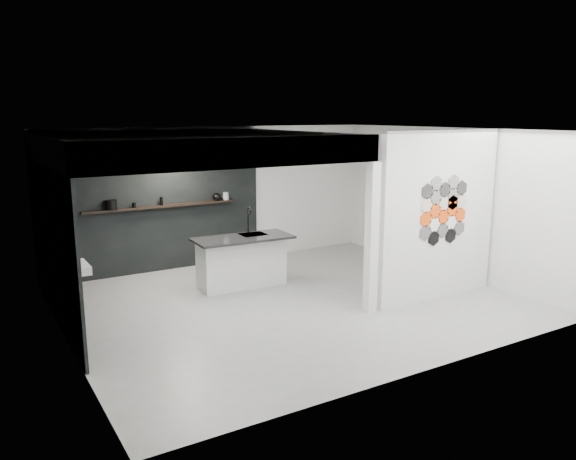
# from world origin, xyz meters

# --- Properties ---
(floor) EXTENTS (7.00, 6.00, 0.01)m
(floor) POSITION_xyz_m (0.00, 0.00, -0.01)
(floor) COLOR gray
(partition_panel) EXTENTS (2.45, 0.15, 2.80)m
(partition_panel) POSITION_xyz_m (2.23, -1.00, 1.40)
(partition_panel) COLOR silver
(partition_panel) RESTS_ON floor
(bay_clad_back) EXTENTS (4.40, 0.04, 2.35)m
(bay_clad_back) POSITION_xyz_m (-1.30, 2.97, 1.18)
(bay_clad_back) COLOR black
(bay_clad_back) RESTS_ON floor
(bay_clad_left) EXTENTS (0.04, 4.00, 2.35)m
(bay_clad_left) POSITION_xyz_m (-3.47, 1.00, 1.18)
(bay_clad_left) COLOR black
(bay_clad_left) RESTS_ON floor
(bulkhead) EXTENTS (4.40, 4.00, 0.40)m
(bulkhead) POSITION_xyz_m (-1.30, 1.00, 2.55)
(bulkhead) COLOR silver
(bulkhead) RESTS_ON corner_column
(corner_column) EXTENTS (0.16, 0.16, 2.35)m
(corner_column) POSITION_xyz_m (0.82, -1.00, 1.18)
(corner_column) COLOR silver
(corner_column) RESTS_ON floor
(fascia_beam) EXTENTS (4.40, 0.16, 0.40)m
(fascia_beam) POSITION_xyz_m (-1.30, -0.92, 2.55)
(fascia_beam) COLOR silver
(fascia_beam) RESTS_ON corner_column
(wall_basin) EXTENTS (0.40, 0.60, 0.12)m
(wall_basin) POSITION_xyz_m (-3.24, 0.80, 0.85)
(wall_basin) COLOR silver
(wall_basin) RESTS_ON bay_clad_left
(display_shelf) EXTENTS (3.00, 0.15, 0.04)m
(display_shelf) POSITION_xyz_m (-1.20, 2.87, 1.30)
(display_shelf) COLOR black
(display_shelf) RESTS_ON bay_clad_back
(kitchen_island) EXTENTS (1.77, 0.85, 1.40)m
(kitchen_island) POSITION_xyz_m (-0.32, 1.21, 0.47)
(kitchen_island) COLOR silver
(kitchen_island) RESTS_ON floor
(stockpot) EXTENTS (0.27, 0.27, 0.18)m
(stockpot) POSITION_xyz_m (-2.16, 2.87, 1.41)
(stockpot) COLOR black
(stockpot) RESTS_ON display_shelf
(kettle) EXTENTS (0.24, 0.24, 0.15)m
(kettle) POSITION_xyz_m (-0.05, 2.87, 1.40)
(kettle) COLOR black
(kettle) RESTS_ON display_shelf
(glass_bowl) EXTENTS (0.15, 0.15, 0.09)m
(glass_bowl) POSITION_xyz_m (0.15, 2.87, 1.37)
(glass_bowl) COLOR gray
(glass_bowl) RESTS_ON display_shelf
(glass_vase) EXTENTS (0.13, 0.13, 0.16)m
(glass_vase) POSITION_xyz_m (0.15, 2.87, 1.40)
(glass_vase) COLOR gray
(glass_vase) RESTS_ON display_shelf
(bottle_dark) EXTENTS (0.06, 0.06, 0.16)m
(bottle_dark) POSITION_xyz_m (-1.20, 2.87, 1.40)
(bottle_dark) COLOR black
(bottle_dark) RESTS_ON display_shelf
(utensil_cup) EXTENTS (0.09, 0.09, 0.09)m
(utensil_cup) POSITION_xyz_m (-1.74, 2.87, 1.37)
(utensil_cup) COLOR black
(utensil_cup) RESTS_ON display_shelf
(hex_tile_cluster) EXTENTS (1.04, 0.02, 1.16)m
(hex_tile_cluster) POSITION_xyz_m (2.26, -1.09, 1.50)
(hex_tile_cluster) COLOR black
(hex_tile_cluster) RESTS_ON partition_panel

